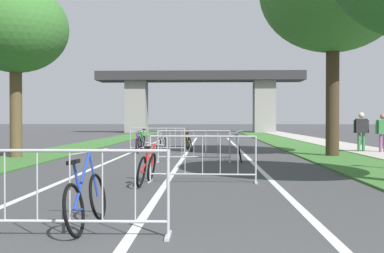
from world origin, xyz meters
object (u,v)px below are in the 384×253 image
crowd_barrier_fourth (157,140)px  bicycle_green_5 (140,143)px  bicycle_red_6 (147,168)px  bicycle_teal_4 (239,150)px  tree_left_maple_mid (16,29)px  crowd_barrier_nearest (70,193)px  bicycle_purple_3 (139,144)px  bicycle_blue_0 (86,199)px  crowd_barrier_second (202,159)px  pedestrian_with_backpack (361,128)px  bicycle_silver_1 (162,144)px  bicycle_yellow_2 (188,143)px  pedestrian_waiting (383,129)px  crowd_barrier_third (194,147)px

crowd_barrier_fourth → bicycle_green_5: size_ratio=1.41×
bicycle_red_6 → bicycle_teal_4: bearing=72.7°
tree_left_maple_mid → crowd_barrier_nearest: (5.32, -11.18, -4.16)m
crowd_barrier_nearest → tree_left_maple_mid: bearing=115.5°
tree_left_maple_mid → bicycle_purple_3: bearing=37.9°
crowd_barrier_nearest → bicycle_blue_0: (0.09, 0.43, -0.15)m
tree_left_maple_mid → bicycle_green_5: bearing=44.5°
crowd_barrier_fourth → bicycle_purple_3: crowd_barrier_fourth is taller
crowd_barrier_second → pedestrian_with_backpack: (6.54, 9.41, 0.52)m
bicycle_silver_1 → pedestrian_with_backpack: (8.51, -0.92, 0.70)m
crowd_barrier_nearest → bicycle_blue_0: bearing=78.6°
bicycle_teal_4 → pedestrian_with_backpack: 6.81m
crowd_barrier_nearest → bicycle_yellow_2: size_ratio=1.44×
tree_left_maple_mid → crowd_barrier_fourth: (4.75, 3.54, -4.16)m
bicycle_silver_1 → bicycle_green_5: (-0.92, -0.15, 0.04)m
crowd_barrier_second → bicycle_teal_4: 5.41m
tree_left_maple_mid → bicycle_purple_3: (4.01, 3.13, -4.33)m
bicycle_blue_0 → pedestrian_with_backpack: bearing=62.8°
tree_left_maple_mid → bicycle_yellow_2: (6.09, 4.05, -4.32)m
crowd_barrier_second → bicycle_green_5: 10.58m
bicycle_silver_1 → bicycle_red_6: size_ratio=0.96×
bicycle_blue_0 → bicycle_red_6: bearing=89.2°
bicycle_purple_3 → pedestrian_waiting: bearing=177.8°
tree_left_maple_mid → bicycle_green_5: 7.03m
bicycle_teal_4 → bicycle_silver_1: bearing=124.2°
bicycle_yellow_2 → tree_left_maple_mid: bearing=-157.5°
crowd_barrier_third → bicycle_blue_0: size_ratio=1.47×
crowd_barrier_nearest → bicycle_purple_3: 14.37m
bicycle_green_5 → pedestrian_waiting: size_ratio=1.05×
crowd_barrier_second → crowd_barrier_fourth: (-2.10, 9.81, 0.00)m
crowd_barrier_second → bicycle_purple_3: crowd_barrier_second is taller
bicycle_silver_1 → bicycle_purple_3: bearing=55.4°
bicycle_purple_3 → crowd_barrier_second: bearing=106.4°
crowd_barrier_second → bicycle_red_6: bearing=-161.3°
bicycle_blue_0 → bicycle_red_6: (0.25, 4.07, -0.01)m
pedestrian_with_backpack → crowd_barrier_third: bearing=-140.0°
crowd_barrier_fourth → bicycle_blue_0: bearing=-87.4°
crowd_barrier_fourth → pedestrian_waiting: 9.46m
crowd_barrier_fourth → bicycle_blue_0: size_ratio=1.48×
bicycle_teal_4 → pedestrian_waiting: size_ratio=1.01×
tree_left_maple_mid → crowd_barrier_nearest: 13.06m
bicycle_teal_4 → bicycle_green_5: bicycle_teal_4 is taller
crowd_barrier_nearest → pedestrian_with_backpack: bearing=60.6°
bicycle_blue_0 → pedestrian_with_backpack: pedestrian_with_backpack is taller
crowd_barrier_nearest → bicycle_purple_3: (-1.31, 14.30, -0.17)m
crowd_barrier_nearest → bicycle_green_5: 15.15m
bicycle_red_6 → pedestrian_with_backpack: (7.74, 9.81, 0.68)m
tree_left_maple_mid → crowd_barrier_third: bearing=-11.9°
bicycle_blue_0 → bicycle_green_5: (-1.44, 14.66, 0.01)m
bicycle_yellow_2 → pedestrian_waiting: 8.20m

